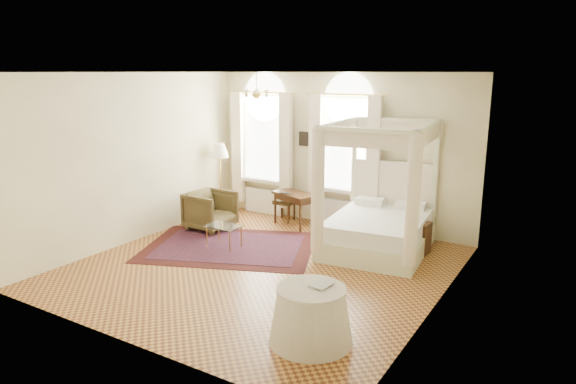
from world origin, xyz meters
name	(u,v)px	position (x,y,z in m)	size (l,w,h in m)	color
ground	(262,267)	(0.00, 0.00, 0.00)	(6.00, 6.00, 0.00)	#B07733
room_walls	(261,154)	(0.00, 0.00, 1.98)	(6.00, 6.00, 6.00)	#FFF4C2
window_left	(263,152)	(-1.90, 2.87, 1.49)	(1.62, 0.27, 3.29)	white
window_right	(345,160)	(0.20, 2.87, 1.49)	(1.62, 0.27, 3.29)	white
chandelier	(256,93)	(-0.90, 1.20, 2.91)	(0.51, 0.45, 0.50)	gold
wall_pictures	(343,140)	(0.09, 2.97, 1.89)	(2.54, 0.03, 0.39)	black
canopy_bed	(378,223)	(1.41, 1.80, 0.55)	(2.05, 2.42, 2.42)	beige
nightstand	(418,238)	(2.09, 2.09, 0.30)	(0.41, 0.38, 0.59)	#331B0D
nightstand_lamp	(415,207)	(2.01, 2.08, 0.87)	(0.29, 0.29, 0.42)	gold
writing_desk	(295,198)	(-0.75, 2.38, 0.64)	(1.11, 0.83, 0.74)	#331B0D
laptop	(286,193)	(-0.90, 2.27, 0.76)	(0.34, 0.22, 0.03)	black
stool	(285,203)	(-1.14, 2.61, 0.41)	(0.47, 0.47, 0.50)	#3F331B
armchair	(210,210)	(-2.18, 1.25, 0.41)	(0.88, 0.91, 0.82)	#44381D
coffee_table	(224,228)	(-1.19, 0.47, 0.39)	(0.64, 0.45, 0.43)	silver
floor_lamp	(219,154)	(-2.70, 2.26, 1.45)	(0.44, 0.44, 1.69)	gold
oriental_rug	(230,247)	(-1.11, 0.52, 0.01)	(3.83, 3.33, 0.01)	#3C100E
side_table	(311,315)	(1.94, -1.78, 0.36)	(1.06, 1.06, 0.72)	silver
book	(314,282)	(1.91, -1.64, 0.74)	(0.22, 0.29, 0.03)	black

